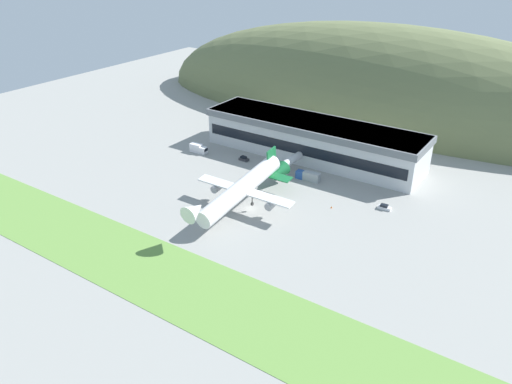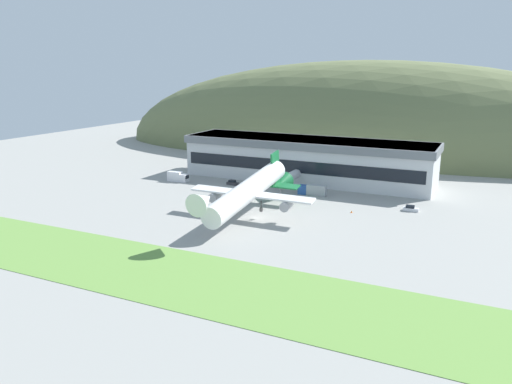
# 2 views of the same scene
# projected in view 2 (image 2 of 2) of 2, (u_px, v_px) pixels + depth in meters

# --- Properties ---
(ground_plane) EXTENTS (349.86, 349.86, 0.00)m
(ground_plane) POSITION_uv_depth(u_px,v_px,m) (258.00, 218.00, 121.74)
(ground_plane) COLOR gray
(grass_strip_foreground) EXTENTS (314.88, 22.27, 0.08)m
(grass_strip_foreground) POSITION_uv_depth(u_px,v_px,m) (166.00, 274.00, 88.48)
(grass_strip_foreground) COLOR #669342
(grass_strip_foreground) RESTS_ON ground_plane
(hill_backdrop) EXTENTS (239.50, 73.40, 77.65)m
(hill_backdrop) POSITION_uv_depth(u_px,v_px,m) (362.00, 152.00, 216.87)
(hill_backdrop) COLOR #667047
(hill_backdrop) RESTS_ON ground_plane
(terminal_building) EXTENTS (80.83, 20.17, 13.45)m
(terminal_building) POSITION_uv_depth(u_px,v_px,m) (307.00, 157.00, 160.91)
(terminal_building) COLOR silver
(terminal_building) RESTS_ON ground_plane
(jetway_0) EXTENTS (3.38, 14.88, 5.43)m
(jetway_0) POSITION_uv_depth(u_px,v_px,m) (287.00, 179.00, 146.15)
(jetway_0) COLOR silver
(jetway_0) RESTS_ON ground_plane
(cargo_airplane) EXTENTS (32.11, 47.29, 12.61)m
(cargo_airplane) POSITION_uv_depth(u_px,v_px,m) (249.00, 191.00, 119.94)
(cargo_airplane) COLOR white
(service_car_0) EXTENTS (3.97, 1.94, 1.44)m
(service_car_0) POSITION_uv_depth(u_px,v_px,m) (411.00, 209.00, 127.30)
(service_car_0) COLOR silver
(service_car_0) RESTS_ON ground_plane
(service_car_1) EXTENTS (3.74, 2.04, 1.56)m
(service_car_1) POSITION_uv_depth(u_px,v_px,m) (233.00, 183.00, 155.71)
(service_car_1) COLOR #333338
(service_car_1) RESTS_ON ground_plane
(fuel_truck) EXTENTS (8.28, 2.73, 2.97)m
(fuel_truck) POSITION_uv_depth(u_px,v_px,m) (313.00, 190.00, 143.17)
(fuel_truck) COLOR #264C99
(fuel_truck) RESTS_ON ground_plane
(box_truck) EXTENTS (6.92, 2.84, 3.12)m
(box_truck) POSITION_uv_depth(u_px,v_px,m) (178.00, 177.00, 160.48)
(box_truck) COLOR silver
(box_truck) RESTS_ON ground_plane
(traffic_cone_0) EXTENTS (0.52, 0.52, 0.58)m
(traffic_cone_0) POSITION_uv_depth(u_px,v_px,m) (236.00, 196.00, 141.43)
(traffic_cone_0) COLOR orange
(traffic_cone_0) RESTS_ON ground_plane
(traffic_cone_1) EXTENTS (0.52, 0.52, 0.58)m
(traffic_cone_1) POSITION_uv_depth(u_px,v_px,m) (352.00, 212.00, 125.83)
(traffic_cone_1) COLOR orange
(traffic_cone_1) RESTS_ON ground_plane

